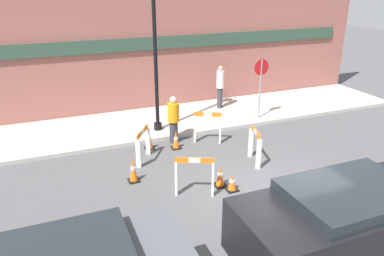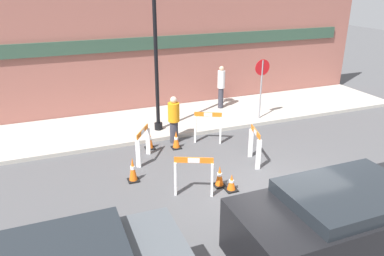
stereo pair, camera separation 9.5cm
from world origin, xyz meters
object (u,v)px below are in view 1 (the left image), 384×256
at_px(streetlamp_post, 154,12).
at_px(person_worker, 173,119).
at_px(person_pedestrian, 220,85).
at_px(parked_car_1, 347,220).
at_px(stop_sign, 261,79).

xyz_separation_m(streetlamp_post, person_worker, (0.25, -1.01, -3.33)).
bearing_deg(person_pedestrian, parked_car_1, 59.94).
bearing_deg(parked_car_1, stop_sign, 70.47).
xyz_separation_m(streetlamp_post, stop_sign, (3.99, -0.30, -2.52)).
xyz_separation_m(person_worker, person_pedestrian, (2.88, 2.39, 0.24)).
xyz_separation_m(streetlamp_post, person_pedestrian, (3.13, 1.37, -3.09)).
relative_size(stop_sign, person_worker, 1.42).
bearing_deg(stop_sign, person_worker, 11.21).
height_order(stop_sign, parked_car_1, stop_sign).
bearing_deg(stop_sign, parked_car_1, 70.90).
distance_m(person_pedestrian, parked_car_1, 9.18).
bearing_deg(streetlamp_post, person_pedestrian, 23.71).
relative_size(streetlamp_post, person_worker, 3.97).
height_order(streetlamp_post, stop_sign, streetlamp_post).
height_order(person_worker, parked_car_1, parked_car_1).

